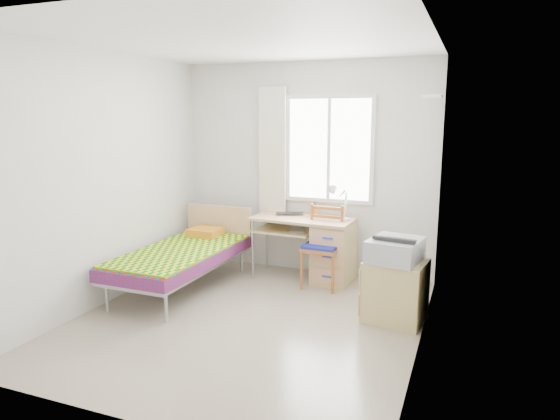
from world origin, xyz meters
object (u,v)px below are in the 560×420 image
(desk, at_px, (328,248))
(chair, at_px, (324,241))
(bed, at_px, (184,254))
(cabinet, at_px, (395,291))
(printer, at_px, (395,249))

(desk, relative_size, chair, 1.30)
(bed, height_order, chair, chair)
(desk, relative_size, cabinet, 2.01)
(desk, bearing_deg, cabinet, -40.56)
(desk, distance_m, cabinet, 1.28)
(bed, bearing_deg, desk, 30.29)
(desk, height_order, chair, chair)
(desk, bearing_deg, printer, -41.12)
(cabinet, height_order, printer, printer)
(bed, distance_m, chair, 1.60)
(bed, xyz_separation_m, printer, (2.37, -0.07, 0.31))
(chair, bearing_deg, cabinet, -34.64)
(desk, distance_m, chair, 0.20)
(desk, height_order, printer, printer)
(bed, relative_size, cabinet, 3.12)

